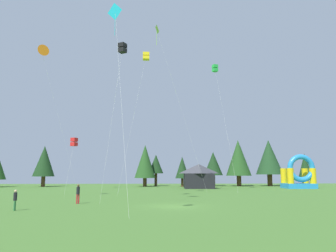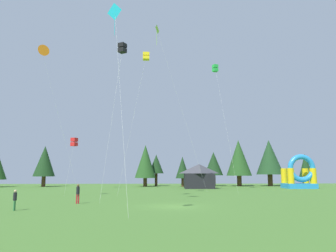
{
  "view_description": "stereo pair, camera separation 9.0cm",
  "coord_description": "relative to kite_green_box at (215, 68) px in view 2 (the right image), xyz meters",
  "views": [
    {
      "loc": [
        -1.88,
        -29.01,
        2.9
      ],
      "look_at": [
        0.0,
        12.1,
        8.82
      ],
      "focal_mm": 34.84,
      "sensor_mm": 36.0,
      "label": 1
    },
    {
      "loc": [
        -1.79,
        -29.01,
        2.9
      ],
      "look_at": [
        0.0,
        12.1,
        8.82
      ],
      "focal_mm": 34.84,
      "sensor_mm": 36.0,
      "label": 2
    }
  ],
  "objects": [
    {
      "name": "ground_plane",
      "position": [
        -8.25,
        -22.42,
        -19.97
      ],
      "size": [
        120.0,
        120.0,
        0.0
      ],
      "primitive_type": "plane",
      "color": "#47752D"
    },
    {
      "name": "kite_green_box",
      "position": [
        0.0,
        0.0,
        0.0
      ],
      "size": [
        2.5,
        5.35,
        20.58
      ],
      "color": "green",
      "rests_on": "ground_plane"
    },
    {
      "name": "kite_cyan_diamond",
      "position": [
        -13.7,
        -22.59,
        -2.34
      ],
      "size": [
        2.67,
        7.85,
        18.34
      ],
      "color": "#19B7CC",
      "rests_on": "ground_plane"
    },
    {
      "name": "kite_orange_delta",
      "position": [
        -28.68,
        1.06,
        2.79
      ],
      "size": [
        7.03,
        5.59,
        23.73
      ],
      "color": "orange",
      "rests_on": "ground_plane"
    },
    {
      "name": "kite_lime_diamond",
      "position": [
        -9.72,
        -6.05,
        3.46
      ],
      "size": [
        8.01,
        3.67,
        24.21
      ],
      "color": "#8CD826",
      "rests_on": "ground_plane"
    },
    {
      "name": "kite_black_box",
      "position": [
        -13.59,
        -16.95,
        -3.47
      ],
      "size": [
        2.11,
        3.21,
        17.05
      ],
      "color": "black",
      "rests_on": "ground_plane"
    },
    {
      "name": "kite_yellow_box",
      "position": [
        -11.17,
        -9.27,
        -1.55
      ],
      "size": [
        3.91,
        0.89,
        18.93
      ],
      "color": "yellow",
      "rests_on": "ground_plane"
    },
    {
      "name": "kite_red_box",
      "position": [
        -20.33,
        -9.09,
        -13.13
      ],
      "size": [
        1.14,
        1.77,
        7.37
      ],
      "color": "red",
      "rests_on": "ground_plane"
    },
    {
      "name": "person_near_camera",
      "position": [
        -20.81,
        -25.1,
        -19.02
      ],
      "size": [
        0.28,
        0.28,
        1.59
      ],
      "rotation": [
        0.0,
        0.0,
        4.69
      ],
      "color": "#33723F",
      "rests_on": "ground_plane"
    },
    {
      "name": "person_midfield",
      "position": [
        -17.24,
        -19.55,
        -18.88
      ],
      "size": [
        0.42,
        0.42,
        1.82
      ],
      "rotation": [
        0.0,
        0.0,
        0.5
      ],
      "color": "#B21E26",
      "rests_on": "ground_plane"
    },
    {
      "name": "inflatable_yellow_castle",
      "position": [
        17.37,
        9.19,
        -17.69
      ],
      "size": [
        5.41,
        4.27,
        6.33
      ],
      "color": "#268CD8",
      "rests_on": "ground_plane"
    },
    {
      "name": "festival_tent",
      "position": [
        -1.56,
        9.66,
        -17.71
      ],
      "size": [
        5.39,
        3.38,
        4.51
      ],
      "color": "black",
      "rests_on": "ground_plane"
    },
    {
      "name": "tree_row_1",
      "position": [
        -33.24,
        19.16,
        -14.63
      ],
      "size": [
        4.51,
        4.51,
        8.61
      ],
      "color": "#4C331E",
      "rests_on": "ground_plane"
    },
    {
      "name": "tree_row_2",
      "position": [
        -11.85,
        19.25,
        -14.65
      ],
      "size": [
        4.49,
        4.49,
        8.89
      ],
      "color": "#4C331E",
      "rests_on": "ground_plane"
    },
    {
      "name": "tree_row_3",
      "position": [
        -9.48,
        21.92,
        -15.18
      ],
      "size": [
        3.32,
        3.32,
        6.95
      ],
      "color": "#4C331E",
      "rests_on": "ground_plane"
    },
    {
      "name": "tree_row_4",
      "position": [
        -3.9,
        18.35,
        -15.97
      ],
      "size": [
        2.96,
        2.96,
        6.32
      ],
      "color": "#4C331E",
      "rests_on": "ground_plane"
    },
    {
      "name": "tree_row_5",
      "position": [
        3.48,
        22.09,
        -15.05
      ],
      "size": [
        4.2,
        4.2,
        7.59
      ],
      "color": "#4C331E",
      "rests_on": "ground_plane"
    },
    {
      "name": "tree_row_6",
      "position": [
        8.88,
        20.62,
        -13.79
      ],
      "size": [
        5.54,
        5.54,
        10.17
      ],
      "color": "#4C331E",
      "rests_on": "ground_plane"
    },
    {
      "name": "tree_row_7",
      "position": [
        15.94,
        21.02,
        -13.61
      ],
      "size": [
        5.95,
        5.95,
        10.27
      ],
      "color": "#4C331E",
      "rests_on": "ground_plane"
    },
    {
      "name": "tree_row_8",
      "position": [
        24.56,
        21.88,
        -15.45
      ],
      "size": [
        3.05,
        3.05,
        7.27
      ],
      "color": "#4C331E",
      "rests_on": "ground_plane"
    }
  ]
}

